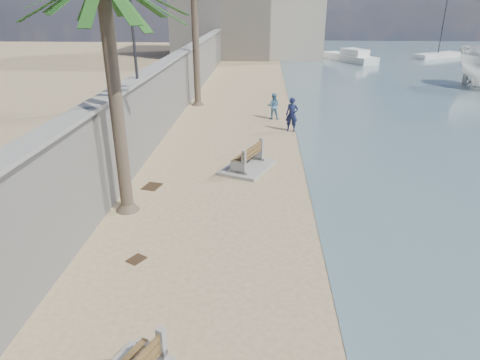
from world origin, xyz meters
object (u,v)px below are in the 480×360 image
object	(u,v)px
person_b	(273,105)
bench_far	(247,159)
person_a	(292,112)
yacht_far	(349,58)
sailboat_west	(438,55)

from	to	relation	value
person_b	bench_far	bearing A→B (deg)	86.69
person_a	yacht_far	xyz separation A→B (m)	(8.36, 29.73, -0.71)
yacht_far	sailboat_west	size ratio (longest dim) A/B	0.71
bench_far	sailboat_west	size ratio (longest dim) A/B	0.26
person_a	sailboat_west	bearing A→B (deg)	70.46
person_b	person_a	bearing A→B (deg)	115.24
bench_far	yacht_far	size ratio (longest dim) A/B	0.37
person_a	sailboat_west	distance (m)	39.31
bench_far	sailboat_west	xyz separation A→B (m)	(22.24, 39.64, -0.11)
yacht_far	sailboat_west	world-z (taller)	sailboat_west
yacht_far	sailboat_west	xyz separation A→B (m)	(11.71, 4.06, -0.00)
bench_far	person_b	distance (m)	8.53
bench_far	yacht_far	world-z (taller)	yacht_far
person_a	person_b	xyz separation A→B (m)	(-0.96, 2.59, -0.20)
person_a	person_b	distance (m)	2.77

